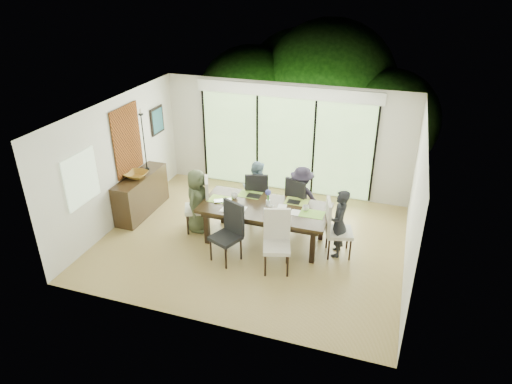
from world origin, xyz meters
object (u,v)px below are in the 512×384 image
(cup_a, at_px, (234,196))
(chair_near_right, at_px, (277,243))
(person_left_end, at_px, (197,201))
(laptop, at_px, (223,202))
(chair_near_left, at_px, (225,234))
(chair_left_end, at_px, (196,205))
(chair_far_left, at_px, (257,194))
(cup_b, at_px, (271,208))
(sideboard, at_px, (141,194))
(vase, at_px, (268,203))
(table_top, at_px, (265,208))
(chair_far_right, at_px, (301,201))
(person_right_end, at_px, (339,223))
(person_far_left, at_px, (256,191))
(cup_c, at_px, (306,208))
(chair_right_end, at_px, (340,228))
(person_far_right, at_px, (301,197))
(bowl, at_px, (136,175))

(cup_a, bearing_deg, chair_near_right, -40.36)
(person_left_end, bearing_deg, laptop, -97.91)
(cup_a, bearing_deg, chair_near_left, -78.91)
(chair_left_end, relative_size, person_left_end, 0.85)
(chair_far_left, distance_m, cup_b, 1.15)
(cup_b, relative_size, sideboard, 0.07)
(vase, distance_m, cup_b, 0.18)
(table_top, distance_m, chair_far_right, 1.03)
(person_right_end, relative_size, vase, 10.75)
(chair_far_right, height_order, person_far_left, person_far_left)
(cup_c, height_order, sideboard, sideboard)
(chair_right_end, xyz_separation_m, person_right_end, (-0.02, 0.00, 0.10))
(chair_left_end, height_order, person_left_end, person_left_end)
(person_far_right, bearing_deg, person_far_left, 2.65)
(table_top, xyz_separation_m, cup_a, (-0.70, 0.15, 0.08))
(chair_far_right, distance_m, person_right_end, 1.26)
(sideboard, bearing_deg, chair_far_right, 9.03)
(cup_b, relative_size, bowl, 0.22)
(chair_near_right, bearing_deg, bowl, 146.84)
(chair_left_end, xyz_separation_m, chair_near_right, (2.00, -0.87, 0.00))
(chair_far_left, bearing_deg, bowl, -2.53)
(laptop, bearing_deg, chair_near_left, -94.11)
(person_right_end, bearing_deg, chair_near_left, -71.74)
(vase, distance_m, cup_c, 0.75)
(cup_b, bearing_deg, chair_right_end, 4.24)
(chair_far_left, distance_m, bowl, 2.67)
(person_left_end, distance_m, cup_c, 2.29)
(person_right_end, bearing_deg, cup_b, -91.16)
(table_top, relative_size, chair_far_left, 2.18)
(chair_right_end, bearing_deg, person_left_end, 74.62)
(sideboard, bearing_deg, chair_left_end, -10.76)
(chair_far_left, height_order, person_far_left, person_far_left)
(person_far_left, bearing_deg, vase, 128.71)
(vase, distance_m, bowl, 3.06)
(cup_a, distance_m, cup_b, 0.89)
(chair_left_end, xyz_separation_m, sideboard, (-1.50, 0.29, -0.13))
(cup_c, bearing_deg, chair_near_right, -107.19)
(chair_far_left, bearing_deg, person_far_right, 161.73)
(chair_left_end, xyz_separation_m, chair_near_left, (1.00, -0.87, 0.00))
(chair_near_left, bearing_deg, cup_b, 73.30)
(chair_near_right, xyz_separation_m, vase, (-0.45, 0.92, 0.28))
(person_right_end, xyz_separation_m, vase, (-1.43, 0.05, 0.18))
(chair_right_end, xyz_separation_m, cup_b, (-1.35, -0.10, 0.26))
(person_far_right, height_order, cup_a, person_far_right)
(person_far_left, relative_size, cup_b, 12.90)
(table_top, relative_size, chair_right_end, 2.18)
(person_far_right, bearing_deg, chair_far_left, 1.51)
(person_left_end, xyz_separation_m, cup_a, (0.78, 0.15, 0.16))
(person_left_end, bearing_deg, chair_right_end, -88.89)
(chair_near_left, bearing_deg, person_right_end, 47.19)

